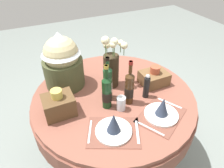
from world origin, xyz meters
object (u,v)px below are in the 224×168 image
Objects in this scene: woven_basket_side_right at (154,77)px; wine_bottle_left at (107,92)px; gift_tub_back_left at (62,59)px; wine_bottle_right at (129,88)px; woven_basket_side_left at (59,105)px; dining_table at (114,106)px; place_setting_left at (114,127)px; flower_vase at (111,66)px; place_setting_right at (162,111)px; tumbler_near_right at (121,103)px; pepper_mill at (147,87)px; wine_bottle_centre at (108,83)px.

wine_bottle_left is at bearing -168.48° from woven_basket_side_right.
wine_bottle_right is at bearing -48.92° from gift_tub_back_left.
gift_tub_back_left is at bearing 117.14° from wine_bottle_left.
woven_basket_side_right is at bearing 21.75° from wine_bottle_right.
wine_bottle_right is 0.52m from woven_basket_side_left.
gift_tub_back_left is at bearing 131.08° from wine_bottle_right.
dining_table is 2.79× the size of gift_tub_back_left.
flower_vase reaches higher than place_setting_left.
flower_vase is at bearing 66.68° from place_setting_left.
place_setting_right is 1.99× the size of woven_basket_side_left.
woven_basket_side_left is at bearing 160.42° from tumbler_near_right.
flower_vase reaches higher than woven_basket_side_left.
wine_bottle_left is 1.70× the size of pepper_mill.
woven_basket_side_left is (-0.48, -0.15, -0.11)m from flower_vase.
wine_bottle_left is 0.99× the size of wine_bottle_right.
wine_bottle_left is 0.33m from pepper_mill.
place_setting_right is at bearing -38.74° from tumbler_near_right.
wine_bottle_right is at bearing 26.70° from tumbler_near_right.
tumbler_near_right is at bearing -19.58° from woven_basket_side_left.
wine_bottle_left is (-0.14, -0.23, -0.05)m from flower_vase.
woven_basket_side_left is (-0.42, 0.15, 0.03)m from tumbler_near_right.
woven_basket_side_right is (0.37, -0.01, 0.19)m from dining_table.
place_setting_right is at bearing -116.19° from woven_basket_side_right.
woven_basket_side_right is (0.17, 0.35, 0.01)m from place_setting_right.
gift_tub_back_left reaches higher than woven_basket_side_right.
dining_table is at bearing 119.31° from place_setting_right.
flower_vase is at bearing 58.07° from wine_bottle_left.
dining_table is 0.31m from wine_bottle_right.
tumbler_near_right is 0.44m from woven_basket_side_left.
flower_vase is 2.22× the size of pepper_mill.
tumbler_near_right is (-0.06, -0.30, -0.13)m from flower_vase.
flower_vase is at bearing 158.38° from woven_basket_side_right.
pepper_mill is 0.95× the size of woven_basket_side_right.
place_setting_right is 0.72m from woven_basket_side_left.
dining_table is 6.28× the size of pepper_mill.
dining_table is 0.45m from place_setting_right.
wine_bottle_left is 1.62× the size of woven_basket_side_right.
pepper_mill is (0.22, -0.13, 0.23)m from dining_table.
gift_tub_back_left is (-0.31, 0.30, 0.38)m from dining_table.
woven_basket_side_left is (-0.50, 0.10, -0.06)m from wine_bottle_right.
wine_bottle_left is at bearing -13.03° from woven_basket_side_left.
wine_bottle_left reaches higher than place_setting_left.
dining_table is 3.68× the size of wine_bottle_left.
flower_vase is at bearing -26.13° from gift_tub_back_left.
place_setting_right is 1.17× the size of wine_bottle_right.
woven_basket_side_right is at bearing 32.31° from place_setting_left.
woven_basket_side_right is (0.43, 0.01, -0.08)m from wine_bottle_centre.
woven_basket_side_left is at bearing 168.30° from wine_bottle_right.
wine_bottle_centre is at bearing 136.50° from wine_bottle_right.
place_setting_right is at bearing -1.23° from place_setting_left.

